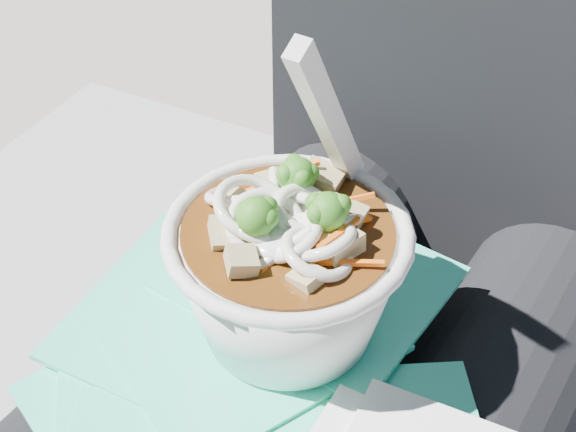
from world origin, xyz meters
The scene contains 3 objects.
person_body centered at (0.00, 0.09, 0.55)m, with size 0.34×0.94×1.00m.
plastic_bag centered at (-0.01, -0.04, 0.61)m, with size 0.32×0.34×0.02m.
udon_bowl centered at (-0.02, 0.03, 0.67)m, with size 0.16×0.16×0.19m.
Camera 1 is at (0.16, -0.25, 0.99)m, focal length 50.00 mm.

